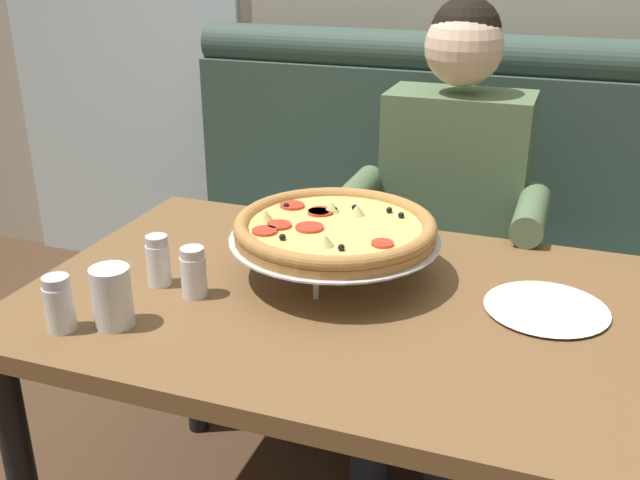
% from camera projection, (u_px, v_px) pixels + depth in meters
% --- Properties ---
extents(booth_bench, '(1.77, 0.78, 1.13)m').
position_uv_depth(booth_bench, '(424.00, 269.00, 2.41)').
color(booth_bench, '#384C42').
rests_on(booth_bench, ground_plane).
extents(dining_table, '(1.29, 0.85, 0.73)m').
position_uv_depth(dining_table, '(340.00, 332.00, 1.54)').
color(dining_table, brown).
rests_on(dining_table, ground_plane).
extents(diner_main, '(0.54, 0.64, 1.27)m').
position_uv_depth(diner_main, '(447.00, 211.00, 2.02)').
color(diner_main, '#2D3342').
rests_on(diner_main, ground_plane).
extents(pizza, '(0.45, 0.45, 0.14)m').
position_uv_depth(pizza, '(334.00, 229.00, 1.55)').
color(pizza, silver).
rests_on(pizza, dining_table).
extents(shaker_oregano, '(0.05, 0.05, 0.11)m').
position_uv_depth(shaker_oregano, '(194.00, 276.00, 1.49)').
color(shaker_oregano, white).
rests_on(shaker_oregano, dining_table).
extents(shaker_pepper_flakes, '(0.05, 0.05, 0.11)m').
position_uv_depth(shaker_pepper_flakes, '(159.00, 264.00, 1.54)').
color(shaker_pepper_flakes, white).
rests_on(shaker_pepper_flakes, dining_table).
extents(shaker_parmesan, '(0.05, 0.05, 0.11)m').
position_uv_depth(shaker_parmesan, '(60.00, 307.00, 1.36)').
color(shaker_parmesan, white).
rests_on(shaker_parmesan, dining_table).
extents(plate_near_left, '(0.24, 0.24, 0.02)m').
position_uv_depth(plate_near_left, '(547.00, 306.00, 1.44)').
color(plate_near_left, white).
rests_on(plate_near_left, dining_table).
extents(drinking_glass, '(0.08, 0.08, 0.12)m').
position_uv_depth(drinking_glass, '(113.00, 301.00, 1.37)').
color(drinking_glass, silver).
rests_on(drinking_glass, dining_table).
extents(patio_chair, '(0.42, 0.42, 0.86)m').
position_uv_depth(patio_chair, '(237.00, 113.00, 3.97)').
color(patio_chair, black).
rests_on(patio_chair, ground_plane).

